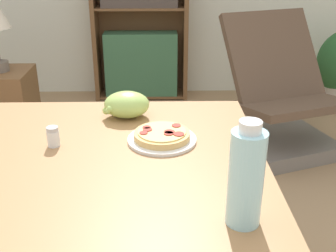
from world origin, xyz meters
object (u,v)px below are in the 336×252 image
grape_bunch (126,105)px  salt_shaker (53,137)px  bookshelf (140,16)px  drink_bottle (246,177)px  lounge_chair_far (282,109)px  pizza_on_plate (162,137)px  side_table (8,115)px

grape_bunch → salt_shaker: grape_bunch is taller
salt_shaker → bookshelf: size_ratio=0.04×
drink_bottle → lounge_chair_far: drink_bottle is taller
drink_bottle → salt_shaker: size_ratio=3.92×
lounge_chair_far → pizza_on_plate: bearing=-138.8°
pizza_on_plate → bookshelf: bearing=93.9°
drink_bottle → bookshelf: bearing=96.8°
bookshelf → side_table: (-0.81, -1.14, -0.43)m
salt_shaker → lounge_chair_far: 1.91m
salt_shaker → grape_bunch: bearing=47.1°
grape_bunch → pizza_on_plate: bearing=-57.8°
drink_bottle → lounge_chair_far: size_ratio=0.26×
pizza_on_plate → lounge_chair_far: bearing=60.4°
salt_shaker → lounge_chair_far: size_ratio=0.07×
pizza_on_plate → salt_shaker: bearing=-175.5°
drink_bottle → side_table: (-1.16, 1.74, -0.58)m
grape_bunch → drink_bottle: 0.67m
pizza_on_plate → lounge_chair_far: size_ratio=0.23×
grape_bunch → drink_bottle: size_ratio=0.67×
lounge_chair_far → bookshelf: size_ratio=0.59×
pizza_on_plate → drink_bottle: (0.18, -0.41, 0.10)m
drink_bottle → grape_bunch: bearing=116.3°
salt_shaker → side_table: bearing=115.7°
drink_bottle → lounge_chair_far: 2.03m
bookshelf → side_table: size_ratio=2.70×
pizza_on_plate → lounge_chair_far: (0.81, 1.43, -0.49)m
grape_bunch → bookshelf: size_ratio=0.10×
pizza_on_plate → bookshelf: size_ratio=0.13×
grape_bunch → bookshelf: 2.29m
bookshelf → side_table: bearing=-125.5°
pizza_on_plate → grape_bunch: bearing=122.2°
grape_bunch → side_table: size_ratio=0.28×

